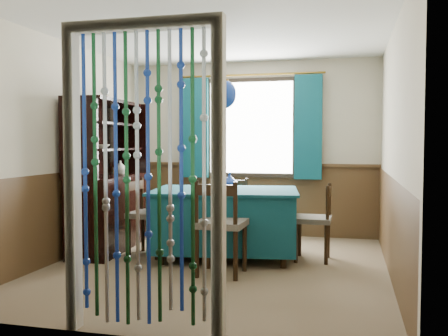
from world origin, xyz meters
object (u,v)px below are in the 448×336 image
(chair_far, at_px, (231,209))
(vase_table, at_px, (230,182))
(pendant_lamp, at_px, (225,94))
(vase_sideboard, at_px, (120,167))
(dining_table, at_px, (225,218))
(chair_left, at_px, (147,215))
(bowl_shelf, at_px, (100,146))
(sideboard, at_px, (108,199))
(chair_right, at_px, (315,220))
(chair_near, at_px, (220,225))

(chair_far, xyz_separation_m, vase_table, (0.17, -0.79, 0.42))
(pendant_lamp, height_order, vase_table, pendant_lamp)
(vase_sideboard, bearing_deg, dining_table, -11.55)
(chair_left, distance_m, bowl_shelf, 0.98)
(dining_table, height_order, chair_left, chair_left)
(chair_left, bearing_deg, dining_table, 97.91)
(sideboard, relative_size, pendant_lamp, 2.41)
(pendant_lamp, height_order, vase_sideboard, pendant_lamp)
(sideboard, distance_m, vase_table, 1.61)
(dining_table, distance_m, chair_right, 1.03)
(chair_left, distance_m, vase_table, 1.08)
(dining_table, distance_m, chair_near, 0.77)
(chair_right, height_order, vase_sideboard, vase_sideboard)
(chair_right, bearing_deg, bowl_shelf, 99.07)
(chair_right, relative_size, bowl_shelf, 4.05)
(dining_table, height_order, chair_near, chair_near)
(bowl_shelf, xyz_separation_m, vase_sideboard, (0.00, 0.52, -0.27))
(chair_near, relative_size, sideboard, 0.52)
(dining_table, xyz_separation_m, pendant_lamp, (-0.00, -0.00, 1.43))
(sideboard, height_order, vase_table, sideboard)
(bowl_shelf, bearing_deg, dining_table, 8.77)
(chair_near, height_order, chair_right, chair_near)
(vase_table, bearing_deg, dining_table, 146.93)
(sideboard, bearing_deg, chair_far, 21.55)
(dining_table, bearing_deg, chair_far, 89.64)
(chair_far, relative_size, vase_sideboard, 4.38)
(chair_far, bearing_deg, vase_sideboard, 18.26)
(dining_table, distance_m, vase_sideboard, 1.60)
(chair_far, xyz_separation_m, bowl_shelf, (-1.36, -0.98, 0.83))
(bowl_shelf, relative_size, vase_sideboard, 1.09)
(vase_sideboard, bearing_deg, chair_left, -36.34)
(chair_near, height_order, vase_table, vase_table)
(vase_sideboard, bearing_deg, chair_right, -3.98)
(dining_table, distance_m, sideboard, 1.54)
(chair_near, bearing_deg, dining_table, 102.23)
(chair_near, bearing_deg, pendant_lamp, 102.23)
(chair_far, height_order, chair_right, chair_right)
(chair_far, height_order, pendant_lamp, pendant_lamp)
(chair_near, bearing_deg, sideboard, 155.75)
(pendant_lamp, relative_size, bowl_shelf, 3.59)
(pendant_lamp, bearing_deg, vase_sideboard, 168.45)
(chair_right, distance_m, vase_sideboard, 2.56)
(vase_table, height_order, vase_sideboard, vase_sideboard)
(vase_table, bearing_deg, pendant_lamp, 146.93)
(chair_near, height_order, sideboard, sideboard)
(sideboard, bearing_deg, chair_near, -30.52)
(vase_table, bearing_deg, chair_left, -177.20)
(vase_sideboard, bearing_deg, vase_table, -12.54)
(chair_near, distance_m, chair_right, 1.25)
(dining_table, distance_m, chair_far, 0.76)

